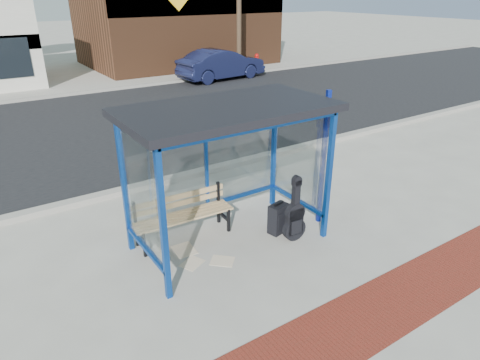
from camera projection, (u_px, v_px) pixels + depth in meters
ground at (230, 242)px, 7.45m from camera, size 120.00×120.00×0.00m
brick_paver_strip at (338, 333)px, 5.47m from camera, size 60.00×1.00×0.01m
curb_near at (161, 181)px, 9.63m from camera, size 60.00×0.25×0.12m
street_asphalt at (95, 128)px, 13.54m from camera, size 60.00×10.00×0.00m
curb_far at (59, 95)px, 17.40m from camera, size 60.00×0.25×0.12m
far_sidewalk at (49, 88)px, 18.87m from camera, size 60.00×4.00×0.01m
bus_shelter at (226, 127)px, 6.66m from camera, size 3.30×1.80×2.42m
storefront_brown at (175, 5)px, 24.24m from camera, size 10.00×7.08×6.40m
bench at (182, 213)px, 7.42m from camera, size 1.79×0.51×0.84m
guitar_bag at (295, 218)px, 7.36m from camera, size 0.43×0.15×1.15m
suitcase at (278, 219)px, 7.63m from camera, size 0.39×0.30×0.61m
backpack at (292, 216)px, 7.96m from camera, size 0.31×0.29×0.33m
sign_post at (324, 151)px, 7.56m from camera, size 0.14×0.31×2.50m
newspaper_a at (184, 250)px, 7.22m from camera, size 0.37×0.45×0.01m
newspaper_b at (222, 261)px, 6.92m from camera, size 0.47×0.47×0.01m
newspaper_c at (192, 263)px, 6.87m from camera, size 0.44×0.41×0.01m
parked_car at (221, 64)px, 20.50m from camera, size 4.47×1.94×1.43m
fire_hydrant at (257, 60)px, 23.35m from camera, size 0.35×0.24×0.81m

